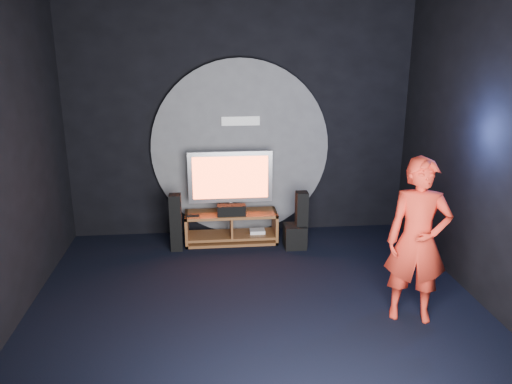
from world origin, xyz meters
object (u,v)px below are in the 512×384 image
Objects in this scene: tower_speaker_left at (176,222)px; tower_speaker_right at (301,220)px; media_console at (232,229)px; tv at (230,179)px; subwoofer at (295,236)px; player at (418,241)px.

tower_speaker_left and tower_speaker_right have the same top height.
tower_speaker_left is (-0.79, -0.21, 0.21)m from media_console.
tv is at bearing 19.83° from tower_speaker_left.
subwoofer is 0.19× the size of player.
tower_speaker_left is 2.44× the size of subwoofer.
tower_speaker_right is at bearing -16.22° from media_console.
media_console is at bearing 163.78° from tower_speaker_right.
player reaches higher than media_console.
media_console reaches higher than subwoofer.
tower_speaker_right is 2.44× the size of subwoofer.
media_console is at bearing 161.38° from subwoofer.
tower_speaker_left is at bearing 157.34° from player.
tower_speaker_right is (1.76, -0.07, 0.00)m from tower_speaker_left.
tower_speaker_right is 0.47× the size of player.
tower_speaker_right is at bearing 128.16° from player.
subwoofer is at bearing 130.53° from player.
tower_speaker_right reaches higher than media_console.
tower_speaker_right is 2.21m from player.
media_console is at bearing 144.12° from player.
subwoofer is (1.67, -0.08, -0.24)m from tower_speaker_left.
tv reaches higher than tower_speaker_left.
player is (2.56, -2.07, 0.46)m from tower_speaker_left.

